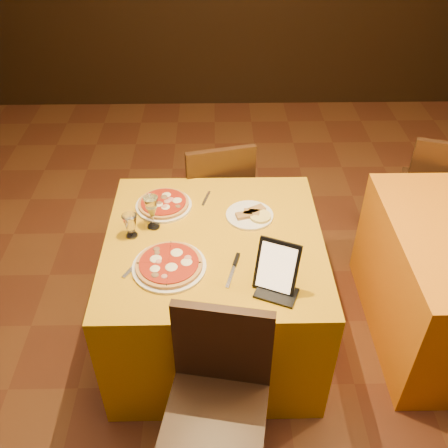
{
  "coord_description": "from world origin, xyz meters",
  "views": [
    {
      "loc": [
        -0.36,
        -1.55,
        2.38
      ],
      "look_at": [
        -0.33,
        0.33,
        0.86
      ],
      "focal_mm": 40.0,
      "sensor_mm": 36.0,
      "label": 1
    }
  ],
  "objects_px": {
    "chair_main_near": "(215,416)",
    "chair_main_far": "(214,195)",
    "water_glass": "(130,226)",
    "tablet": "(277,267)",
    "pizza_near": "(169,265)",
    "wine_glass": "(152,212)",
    "main_table": "(215,290)",
    "chair_side_far": "(434,190)",
    "pizza_far": "(164,204)"
  },
  "relations": [
    {
      "from": "water_glass",
      "to": "wine_glass",
      "type": "bearing_deg",
      "value": 34.06
    },
    {
      "from": "pizza_near",
      "to": "tablet",
      "type": "bearing_deg",
      "value": -14.6
    },
    {
      "from": "main_table",
      "to": "tablet",
      "type": "relative_size",
      "value": 4.51
    },
    {
      "from": "chair_main_near",
      "to": "chair_main_far",
      "type": "bearing_deg",
      "value": 100.12
    },
    {
      "from": "main_table",
      "to": "pizza_far",
      "type": "distance_m",
      "value": 0.55
    },
    {
      "from": "chair_main_near",
      "to": "chair_side_far",
      "type": "distance_m",
      "value": 2.19
    },
    {
      "from": "tablet",
      "to": "pizza_near",
      "type": "bearing_deg",
      "value": -171.43
    },
    {
      "from": "chair_main_near",
      "to": "pizza_near",
      "type": "relative_size",
      "value": 2.6
    },
    {
      "from": "pizza_near",
      "to": "chair_main_far",
      "type": "bearing_deg",
      "value": 78.08
    },
    {
      "from": "wine_glass",
      "to": "water_glass",
      "type": "distance_m",
      "value": 0.13
    },
    {
      "from": "main_table",
      "to": "chair_main_near",
      "type": "bearing_deg",
      "value": -90.0
    },
    {
      "from": "chair_main_near",
      "to": "pizza_near",
      "type": "xyz_separation_m",
      "value": [
        -0.21,
        0.59,
        0.31
      ]
    },
    {
      "from": "pizza_near",
      "to": "pizza_far",
      "type": "bearing_deg",
      "value": 97.37
    },
    {
      "from": "pizza_far",
      "to": "wine_glass",
      "type": "distance_m",
      "value": 0.2
    },
    {
      "from": "chair_main_near",
      "to": "chair_main_far",
      "type": "xyz_separation_m",
      "value": [
        0.0,
        1.58,
        0.0
      ]
    },
    {
      "from": "pizza_near",
      "to": "wine_glass",
      "type": "height_order",
      "value": "wine_glass"
    },
    {
      "from": "main_table",
      "to": "water_glass",
      "type": "xyz_separation_m",
      "value": [
        -0.42,
        0.03,
        0.44
      ]
    },
    {
      "from": "chair_side_far",
      "to": "chair_main_near",
      "type": "bearing_deg",
      "value": 65.99
    },
    {
      "from": "chair_main_far",
      "to": "chair_side_far",
      "type": "bearing_deg",
      "value": 168.1
    },
    {
      "from": "pizza_near",
      "to": "wine_glass",
      "type": "relative_size",
      "value": 1.84
    },
    {
      "from": "main_table",
      "to": "pizza_near",
      "type": "relative_size",
      "value": 3.15
    },
    {
      "from": "wine_glass",
      "to": "tablet",
      "type": "height_order",
      "value": "tablet"
    },
    {
      "from": "wine_glass",
      "to": "tablet",
      "type": "distance_m",
      "value": 0.73
    },
    {
      "from": "main_table",
      "to": "tablet",
      "type": "height_order",
      "value": "tablet"
    },
    {
      "from": "wine_glass",
      "to": "tablet",
      "type": "xyz_separation_m",
      "value": [
        0.59,
        -0.43,
        0.03
      ]
    },
    {
      "from": "chair_main_near",
      "to": "tablet",
      "type": "bearing_deg",
      "value": 69.19
    },
    {
      "from": "wine_glass",
      "to": "chair_side_far",
      "type": "bearing_deg",
      "value": 22.08
    },
    {
      "from": "chair_side_far",
      "to": "tablet",
      "type": "height_order",
      "value": "tablet"
    },
    {
      "from": "main_table",
      "to": "water_glass",
      "type": "relative_size",
      "value": 8.46
    },
    {
      "from": "water_glass",
      "to": "chair_main_far",
      "type": "bearing_deg",
      "value": 61.31
    },
    {
      "from": "chair_main_near",
      "to": "chair_main_far",
      "type": "distance_m",
      "value": 1.58
    },
    {
      "from": "chair_main_near",
      "to": "tablet",
      "type": "height_order",
      "value": "tablet"
    },
    {
      "from": "pizza_near",
      "to": "main_table",
      "type": "bearing_deg",
      "value": 44.52
    },
    {
      "from": "wine_glass",
      "to": "pizza_near",
      "type": "bearing_deg",
      "value": -71.62
    },
    {
      "from": "chair_main_near",
      "to": "water_glass",
      "type": "xyz_separation_m",
      "value": [
        -0.42,
        0.82,
        0.36
      ]
    },
    {
      "from": "pizza_far",
      "to": "wine_glass",
      "type": "height_order",
      "value": "wine_glass"
    },
    {
      "from": "tablet",
      "to": "wine_glass",
      "type": "bearing_deg",
      "value": 166.77
    },
    {
      "from": "main_table",
      "to": "chair_side_far",
      "type": "distance_m",
      "value": 1.7
    },
    {
      "from": "chair_main_near",
      "to": "tablet",
      "type": "relative_size",
      "value": 3.73
    },
    {
      "from": "pizza_far",
      "to": "pizza_near",
      "type": "bearing_deg",
      "value": -82.63
    },
    {
      "from": "pizza_near",
      "to": "pizza_far",
      "type": "relative_size",
      "value": 1.15
    },
    {
      "from": "pizza_far",
      "to": "chair_side_far",
      "type": "bearing_deg",
      "value": 17.52
    },
    {
      "from": "chair_main_far",
      "to": "water_glass",
      "type": "height_order",
      "value": "chair_main_far"
    },
    {
      "from": "chair_main_near",
      "to": "water_glass",
      "type": "distance_m",
      "value": 0.99
    },
    {
      "from": "chair_main_far",
      "to": "pizza_far",
      "type": "xyz_separation_m",
      "value": [
        -0.27,
        -0.52,
        0.31
      ]
    },
    {
      "from": "water_glass",
      "to": "tablet",
      "type": "height_order",
      "value": "tablet"
    },
    {
      "from": "chair_side_far",
      "to": "pizza_far",
      "type": "xyz_separation_m",
      "value": [
        -1.75,
        -0.55,
        0.31
      ]
    },
    {
      "from": "pizza_far",
      "to": "main_table",
      "type": "bearing_deg",
      "value": -45.11
    },
    {
      "from": "chair_main_near",
      "to": "main_table",
      "type": "bearing_deg",
      "value": 100.12
    },
    {
      "from": "main_table",
      "to": "chair_main_near",
      "type": "xyz_separation_m",
      "value": [
        0.0,
        -0.79,
        0.08
      ]
    }
  ]
}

